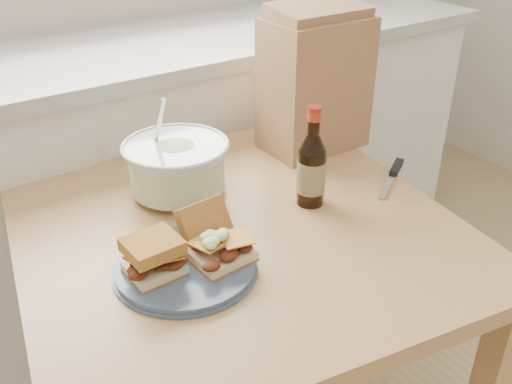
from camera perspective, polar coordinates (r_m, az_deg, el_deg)
cabinet_run at (r=1.95m, az=-11.52°, el=0.90°), size 2.50×0.64×0.94m
dining_table at (r=1.26m, az=-1.81°, el=-7.30°), size 1.02×1.02×0.74m
plate at (r=1.07m, az=-7.05°, el=-7.45°), size 0.26×0.26×0.02m
sandwich_left at (r=1.03m, az=-10.22°, el=-6.33°), size 0.10×0.09×0.07m
sandwich_right at (r=1.07m, az=-4.08°, el=-4.80°), size 0.11×0.15×0.09m
coleslaw_bowl at (r=1.30m, az=-7.89°, el=2.29°), size 0.24×0.24×0.24m
beer_bottle at (r=1.24m, az=5.57°, el=2.36°), size 0.06×0.06×0.23m
knife at (r=1.43m, az=13.67°, el=1.99°), size 0.18×0.12×0.01m
paper_bag at (r=1.49m, az=5.90°, el=10.60°), size 0.26×0.17×0.34m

